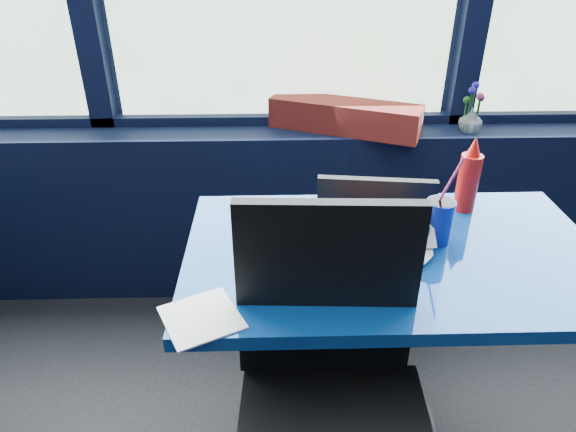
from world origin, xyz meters
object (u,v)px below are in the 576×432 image
object	(u,v)px
chair_near_back	(360,257)
planter_box	(345,116)
food_basket	(382,240)
flower_vase	(471,117)
ketchup_bottle	(468,178)
near_table	(387,299)
chair_near_front	(331,387)
soda_cup	(439,220)

from	to	relation	value
chair_near_back	planter_box	xyz separation A→B (m)	(-0.01, 0.52, 0.36)
chair_near_back	food_basket	bearing A→B (deg)	95.91
planter_box	food_basket	distance (m)	0.85
flower_vase	food_basket	size ratio (longest dim) A/B	0.65
food_basket	ketchup_bottle	bearing A→B (deg)	53.20
planter_box	food_basket	bearing A→B (deg)	-66.71
near_table	chair_near_back	bearing A→B (deg)	95.44
chair_near_front	planter_box	size ratio (longest dim) A/B	1.64
flower_vase	ketchup_bottle	bearing A→B (deg)	-109.63
planter_box	ketchup_bottle	xyz separation A→B (m)	(0.32, -0.61, -0.00)
chair_near_back	planter_box	bearing A→B (deg)	-81.67
near_table	ketchup_bottle	size ratio (longest dim) A/B	4.75
flower_vase	soda_cup	world-z (taller)	soda_cup
chair_near_front	planter_box	bearing A→B (deg)	84.74
near_table	ketchup_bottle	bearing A→B (deg)	40.20
chair_near_front	planter_box	xyz separation A→B (m)	(0.17, 1.21, 0.27)
chair_near_front	planter_box	distance (m)	1.25
ketchup_bottle	planter_box	bearing A→B (deg)	117.85
flower_vase	food_basket	distance (m)	0.98
chair_near_front	flower_vase	xyz separation A→B (m)	(0.70, 1.18, 0.27)
chair_near_back	soda_cup	distance (m)	0.45
food_basket	chair_near_back	bearing A→B (deg)	104.74
food_basket	soda_cup	size ratio (longest dim) A/B	1.14
food_basket	soda_cup	world-z (taller)	soda_cup
food_basket	flower_vase	bearing A→B (deg)	73.41
flower_vase	soda_cup	distance (m)	0.85
food_basket	soda_cup	bearing A→B (deg)	32.70
near_table	chair_near_back	distance (m)	0.33
near_table	planter_box	distance (m)	0.90
chair_near_front	planter_box	world-z (taller)	chair_near_front
near_table	chair_near_front	size ratio (longest dim) A/B	1.16
planter_box	soda_cup	xyz separation A→B (m)	(0.18, -0.80, -0.04)
chair_near_front	food_basket	bearing A→B (deg)	66.82
chair_near_back	flower_vase	world-z (taller)	flower_vase
flower_vase	chair_near_back	bearing A→B (deg)	-136.38
soda_cup	ketchup_bottle	bearing A→B (deg)	52.70
chair_near_front	food_basket	size ratio (longest dim) A/B	3.24
chair_near_back	ketchup_bottle	bearing A→B (deg)	171.40
ketchup_bottle	soda_cup	world-z (taller)	soda_cup
chair_near_front	ketchup_bottle	distance (m)	0.82
planter_box	flower_vase	distance (m)	0.53
chair_near_front	soda_cup	bearing A→B (deg)	52.37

